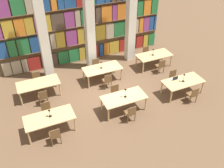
# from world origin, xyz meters

# --- Properties ---
(ground_plane) EXTENTS (40.00, 40.00, 0.00)m
(ground_plane) POSITION_xyz_m (0.00, 0.00, 0.00)
(ground_plane) COLOR brown
(bookshelf_bank) EXTENTS (9.89, 0.35, 5.50)m
(bookshelf_bank) POSITION_xyz_m (0.00, 3.90, 2.68)
(bookshelf_bank) COLOR brown
(bookshelf_bank) RESTS_ON ground_plane
(pillar_left) EXTENTS (0.48, 0.48, 6.00)m
(pillar_left) POSITION_xyz_m (-2.49, 2.83, 3.00)
(pillar_left) COLOR beige
(pillar_left) RESTS_ON ground_plane
(pillar_center) EXTENTS (0.48, 0.48, 6.00)m
(pillar_center) POSITION_xyz_m (0.00, 2.83, 3.00)
(pillar_center) COLOR beige
(pillar_center) RESTS_ON ground_plane
(pillar_right) EXTENTS (0.48, 0.48, 6.00)m
(pillar_right) POSITION_xyz_m (2.49, 2.83, 3.00)
(pillar_right) COLOR beige
(pillar_right) RESTS_ON ground_plane
(reading_table_0) EXTENTS (2.04, 0.98, 0.77)m
(reading_table_0) POSITION_xyz_m (-3.35, -1.32, 0.69)
(reading_table_0) COLOR tan
(reading_table_0) RESTS_ON ground_plane
(chair_0) EXTENTS (0.42, 0.40, 0.87)m
(chair_0) POSITION_xyz_m (-3.33, -2.09, 0.47)
(chair_0) COLOR brown
(chair_0) RESTS_ON ground_plane
(chair_1) EXTENTS (0.42, 0.40, 0.87)m
(chair_1) POSITION_xyz_m (-3.33, -0.54, 0.47)
(chair_1) COLOR brown
(chair_1) RESTS_ON ground_plane
(desk_lamp_0) EXTENTS (0.14, 0.14, 0.39)m
(desk_lamp_0) POSITION_xyz_m (-3.29, -1.29, 1.03)
(desk_lamp_0) COLOR black
(desk_lamp_0) RESTS_ON reading_table_0
(reading_table_1) EXTENTS (2.04, 0.98, 0.77)m
(reading_table_1) POSITION_xyz_m (0.04, -1.37, 0.69)
(reading_table_1) COLOR tan
(reading_table_1) RESTS_ON ground_plane
(chair_2) EXTENTS (0.42, 0.40, 0.87)m
(chair_2) POSITION_xyz_m (-0.01, -2.14, 0.47)
(chair_2) COLOR brown
(chair_2) RESTS_ON ground_plane
(chair_3) EXTENTS (0.42, 0.40, 0.87)m
(chair_3) POSITION_xyz_m (-0.01, -0.59, 0.47)
(chair_3) COLOR brown
(chair_3) RESTS_ON ground_plane
(desk_lamp_1) EXTENTS (0.14, 0.14, 0.48)m
(desk_lamp_1) POSITION_xyz_m (0.10, -1.39, 1.09)
(desk_lamp_1) COLOR black
(desk_lamp_1) RESTS_ON reading_table_1
(reading_table_2) EXTENTS (2.04, 0.98, 0.77)m
(reading_table_2) POSITION_xyz_m (3.29, -1.42, 0.69)
(reading_table_2) COLOR tan
(reading_table_2) RESTS_ON ground_plane
(chair_4) EXTENTS (0.42, 0.40, 0.87)m
(chair_4) POSITION_xyz_m (3.32, -2.20, 0.47)
(chair_4) COLOR brown
(chair_4) RESTS_ON ground_plane
(chair_5) EXTENTS (0.42, 0.40, 0.87)m
(chair_5) POSITION_xyz_m (3.32, -0.65, 0.47)
(chair_5) COLOR brown
(chair_5) RESTS_ON ground_plane
(desk_lamp_2) EXTENTS (0.14, 0.14, 0.45)m
(desk_lamp_2) POSITION_xyz_m (3.26, -1.45, 1.07)
(desk_lamp_2) COLOR black
(desk_lamp_2) RESTS_ON reading_table_2
(laptop) EXTENTS (0.32, 0.22, 0.21)m
(laptop) POSITION_xyz_m (2.95, -1.13, 0.81)
(laptop) COLOR silver
(laptop) RESTS_ON reading_table_2
(reading_table_3) EXTENTS (2.04, 0.98, 0.77)m
(reading_table_3) POSITION_xyz_m (-3.32, 1.31, 0.69)
(reading_table_3) COLOR tan
(reading_table_3) RESTS_ON ground_plane
(chair_6) EXTENTS (0.42, 0.40, 0.87)m
(chair_6) POSITION_xyz_m (-3.27, 0.53, 0.47)
(chair_6) COLOR brown
(chair_6) RESTS_ON ground_plane
(chair_7) EXTENTS (0.42, 0.40, 0.87)m
(chair_7) POSITION_xyz_m (-3.27, 2.08, 0.47)
(chair_7) COLOR brown
(chair_7) RESTS_ON ground_plane
(reading_table_4) EXTENTS (2.04, 0.98, 0.77)m
(reading_table_4) POSITION_xyz_m (0.07, 1.31, 0.69)
(reading_table_4) COLOR tan
(reading_table_4) RESTS_ON ground_plane
(chair_8) EXTENTS (0.42, 0.40, 0.87)m
(chair_8) POSITION_xyz_m (0.03, 0.54, 0.47)
(chair_8) COLOR brown
(chair_8) RESTS_ON ground_plane
(chair_9) EXTENTS (0.42, 0.40, 0.87)m
(chair_9) POSITION_xyz_m (0.03, 2.09, 0.47)
(chair_9) COLOR brown
(chair_9) RESTS_ON ground_plane
(desk_lamp_3) EXTENTS (0.14, 0.14, 0.42)m
(desk_lamp_3) POSITION_xyz_m (0.02, 1.33, 1.05)
(desk_lamp_3) COLOR black
(desk_lamp_3) RESTS_ON reading_table_4
(reading_table_5) EXTENTS (2.04, 0.98, 0.77)m
(reading_table_5) POSITION_xyz_m (3.38, 1.43, 0.69)
(reading_table_5) COLOR tan
(reading_table_5) RESTS_ON ground_plane
(chair_10) EXTENTS (0.42, 0.40, 0.87)m
(chair_10) POSITION_xyz_m (3.34, 0.65, 0.47)
(chair_10) COLOR brown
(chair_10) RESTS_ON ground_plane
(chair_11) EXTENTS (0.42, 0.40, 0.87)m
(chair_11) POSITION_xyz_m (3.34, 2.20, 0.47)
(chair_11) COLOR brown
(chair_11) RESTS_ON ground_plane
(desk_lamp_4) EXTENTS (0.14, 0.14, 0.42)m
(desk_lamp_4) POSITION_xyz_m (3.27, 1.42, 1.05)
(desk_lamp_4) COLOR black
(desk_lamp_4) RESTS_ON reading_table_5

